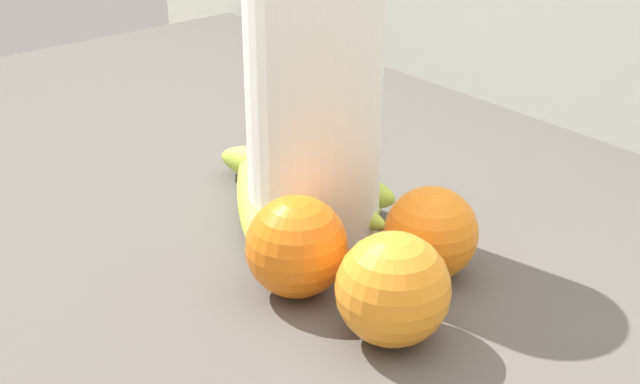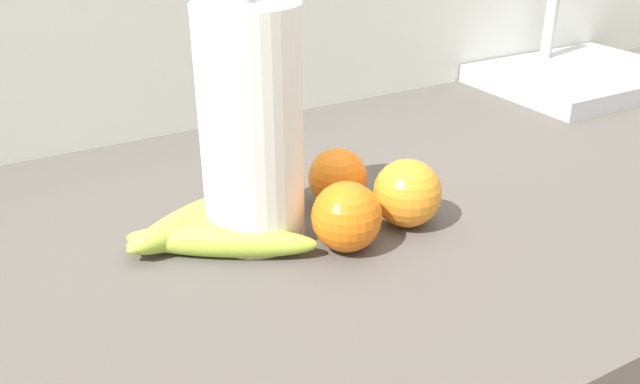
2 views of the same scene
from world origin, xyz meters
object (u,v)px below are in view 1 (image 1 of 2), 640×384
object	(u,v)px
banana_bunch	(286,187)
orange_front	(393,289)
orange_far_right	(431,233)
orange_center	(297,247)
paper_towel_roll	(314,83)

from	to	relation	value
banana_bunch	orange_front	bearing A→B (deg)	-18.56
banana_bunch	orange_far_right	world-z (taller)	orange_far_right
orange_front	orange_center	world-z (taller)	orange_front
paper_towel_roll	orange_center	bearing A→B (deg)	-46.32
banana_bunch	orange_center	size ratio (longest dim) A/B	2.75
orange_far_right	paper_towel_roll	distance (m)	0.16
orange_far_right	paper_towel_roll	size ratio (longest dim) A/B	0.25
orange_front	paper_towel_roll	size ratio (longest dim) A/B	0.28
orange_far_right	orange_front	size ratio (longest dim) A/B	0.92
banana_bunch	paper_towel_roll	bearing A→B (deg)	-8.31
orange_far_right	paper_towel_roll	world-z (taller)	paper_towel_roll
orange_front	paper_towel_roll	world-z (taller)	paper_towel_roll
banana_bunch	orange_far_right	bearing A→B (deg)	3.83
orange_center	paper_towel_roll	world-z (taller)	paper_towel_roll
orange_center	orange_far_right	bearing A→B (deg)	63.98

